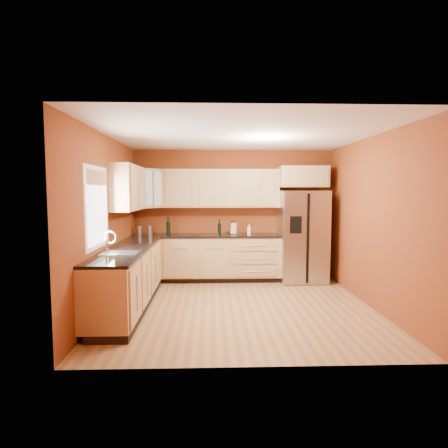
{
  "coord_description": "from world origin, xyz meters",
  "views": [
    {
      "loc": [
        -0.44,
        -5.62,
        1.77
      ],
      "look_at": [
        -0.21,
        0.9,
        1.2
      ],
      "focal_mm": 30.0,
      "sensor_mm": 36.0,
      "label": 1
    }
  ],
  "objects_px": {
    "refrigerator": "(302,236)",
    "soap_dispenser": "(249,230)",
    "wine_bottle_a": "(168,226)",
    "knife_block": "(234,229)",
    "canister_left": "(139,230)"
  },
  "relations": [
    {
      "from": "refrigerator",
      "to": "soap_dispenser",
      "type": "distance_m",
      "value": 1.06
    },
    {
      "from": "refrigerator",
      "to": "wine_bottle_a",
      "type": "xyz_separation_m",
      "value": [
        -2.63,
        0.04,
        0.21
      ]
    },
    {
      "from": "knife_block",
      "to": "soap_dispenser",
      "type": "height_order",
      "value": "knife_block"
    },
    {
      "from": "canister_left",
      "to": "knife_block",
      "type": "height_order",
      "value": "knife_block"
    },
    {
      "from": "soap_dispenser",
      "to": "refrigerator",
      "type": "bearing_deg",
      "value": -1.81
    },
    {
      "from": "canister_left",
      "to": "soap_dispenser",
      "type": "relative_size",
      "value": 0.85
    },
    {
      "from": "knife_block",
      "to": "canister_left",
      "type": "bearing_deg",
      "value": -169.77
    },
    {
      "from": "canister_left",
      "to": "wine_bottle_a",
      "type": "relative_size",
      "value": 0.48
    },
    {
      "from": "canister_left",
      "to": "soap_dispenser",
      "type": "bearing_deg",
      "value": -1.31
    },
    {
      "from": "wine_bottle_a",
      "to": "soap_dispenser",
      "type": "xyz_separation_m",
      "value": [
        1.58,
        -0.0,
        -0.08
      ]
    },
    {
      "from": "canister_left",
      "to": "wine_bottle_a",
      "type": "distance_m",
      "value": 0.58
    },
    {
      "from": "refrigerator",
      "to": "canister_left",
      "type": "height_order",
      "value": "refrigerator"
    },
    {
      "from": "refrigerator",
      "to": "knife_block",
      "type": "distance_m",
      "value": 1.35
    },
    {
      "from": "refrigerator",
      "to": "canister_left",
      "type": "xyz_separation_m",
      "value": [
        -3.2,
        0.08,
        0.12
      ]
    },
    {
      "from": "knife_block",
      "to": "soap_dispenser",
      "type": "xyz_separation_m",
      "value": [
        0.29,
        -0.06,
        -0.01
      ]
    }
  ]
}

